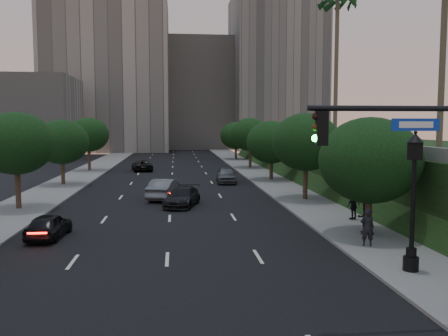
{
  "coord_description": "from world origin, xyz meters",
  "views": [
    {
      "loc": [
        0.4,
        -15.25,
        5.86
      ],
      "look_at": [
        2.9,
        9.09,
        3.6
      ],
      "focal_mm": 38.0,
      "sensor_mm": 36.0,
      "label": 1
    }
  ],
  "objects": [
    {
      "name": "sidewalk_right",
      "position": [
        10.25,
        30.0,
        0.07
      ],
      "size": [
        4.5,
        140.0,
        0.15
      ],
      "primitive_type": "cube",
      "color": "slate",
      "rests_on": "ground"
    },
    {
      "name": "tree_left_d",
      "position": [
        -10.3,
        45.0,
        4.58
      ],
      "size": [
        5.0,
        5.0,
        6.71
      ],
      "color": "#38281C",
      "rests_on": "ground"
    },
    {
      "name": "sedan_far_right",
      "position": [
        5.42,
        31.59,
        0.79
      ],
      "size": [
        2.09,
        4.74,
        1.59
      ],
      "primitive_type": "imported",
      "rotation": [
        0.0,
        0.0,
        -0.05
      ],
      "color": "#4F5256",
      "rests_on": "ground"
    },
    {
      "name": "pedestrian_a",
      "position": [
        9.34,
        5.83,
        1.03
      ],
      "size": [
        0.72,
        0.56,
        1.76
      ],
      "primitive_type": "imported",
      "rotation": [
        0.0,
        0.0,
        2.91
      ],
      "color": "black",
      "rests_on": "sidewalk_right"
    },
    {
      "name": "ground",
      "position": [
        0.0,
        0.0,
        0.0
      ],
      "size": [
        160.0,
        160.0,
        0.0
      ],
      "primitive_type": "plane",
      "color": "black",
      "rests_on": "ground"
    },
    {
      "name": "office_block_filler",
      "position": [
        -26.0,
        70.0,
        7.0
      ],
      "size": [
        18.0,
        16.0,
        14.0
      ],
      "primitive_type": "cube",
      "color": "#A7A399",
      "rests_on": "ground"
    },
    {
      "name": "office_block_left",
      "position": [
        -14.0,
        92.0,
        16.0
      ],
      "size": [
        26.0,
        20.0,
        32.0
      ],
      "primitive_type": "cube",
      "color": "#9C9488",
      "rests_on": "ground"
    },
    {
      "name": "office_block_mid",
      "position": [
        6.0,
        102.0,
        13.0
      ],
      "size": [
        22.0,
        18.0,
        26.0
      ],
      "primitive_type": "cube",
      "color": "#A7A399",
      "rests_on": "ground"
    },
    {
      "name": "palm_far",
      "position": [
        16.0,
        30.0,
        17.64
      ],
      "size": [
        3.2,
        3.2,
        15.5
      ],
      "color": "#4C4233",
      "rests_on": "embankment"
    },
    {
      "name": "pedestrian_b",
      "position": [
        10.35,
        8.63,
        0.95
      ],
      "size": [
        0.84,
        0.69,
        1.6
      ],
      "primitive_type": "imported",
      "rotation": [
        0.0,
        0.0,
        3.26
      ],
      "color": "black",
      "rests_on": "sidewalk_right"
    },
    {
      "name": "parapet_wall",
      "position": [
        13.5,
        28.0,
        4.35
      ],
      "size": [
        0.35,
        90.0,
        0.7
      ],
      "primitive_type": "cube",
      "color": "slate",
      "rests_on": "embankment"
    },
    {
      "name": "pedestrian_c",
      "position": [
        11.03,
        11.91,
        0.98
      ],
      "size": [
        1.06,
        0.77,
        1.67
      ],
      "primitive_type": "imported",
      "rotation": [
        0.0,
        0.0,
        3.56
      ],
      "color": "black",
      "rests_on": "sidewalk_right"
    },
    {
      "name": "sedan_far_left",
      "position": [
        -3.81,
        44.83,
        0.69
      ],
      "size": [
        3.1,
        5.27,
        1.37
      ],
      "primitive_type": "imported",
      "rotation": [
        0.0,
        0.0,
        3.31
      ],
      "color": "black",
      "rests_on": "ground"
    },
    {
      "name": "sedan_near_right",
      "position": [
        0.86,
        18.42,
        0.68
      ],
      "size": [
        3.07,
        5.03,
        1.36
      ],
      "primitive_type": "imported",
      "rotation": [
        0.0,
        0.0,
        -0.27
      ],
      "color": "black",
      "rests_on": "ground"
    },
    {
      "name": "road_surface",
      "position": [
        0.0,
        30.0,
        0.01
      ],
      "size": [
        16.0,
        140.0,
        0.02
      ],
      "primitive_type": "cube",
      "color": "black",
      "rests_on": "ground"
    },
    {
      "name": "sedan_near_left",
      "position": [
        -6.12,
        9.55,
        0.66
      ],
      "size": [
        1.83,
        3.96,
        1.31
      ],
      "primitive_type": "imported",
      "rotation": [
        0.0,
        0.0,
        3.07
      ],
      "color": "black",
      "rests_on": "ground"
    },
    {
      "name": "sedan_mid_left",
      "position": [
        -0.39,
        21.78,
        0.82
      ],
      "size": [
        3.01,
        5.23,
        1.63
      ],
      "primitive_type": "imported",
      "rotation": [
        0.0,
        0.0,
        2.86
      ],
      "color": "#55575D",
      "rests_on": "ground"
    },
    {
      "name": "tree_left_c",
      "position": [
        -10.3,
        31.0,
        4.21
      ],
      "size": [
        5.0,
        5.0,
        6.34
      ],
      "color": "#38281C",
      "rests_on": "ground"
    },
    {
      "name": "tree_right_d",
      "position": [
        10.3,
        47.0,
        4.52
      ],
      "size": [
        5.2,
        5.2,
        6.74
      ],
      "color": "#38281C",
      "rests_on": "ground"
    },
    {
      "name": "office_block_right",
      "position": [
        24.0,
        96.0,
        18.0
      ],
      "size": [
        20.0,
        22.0,
        36.0
      ],
      "primitive_type": "cube",
      "color": "gray",
      "rests_on": "ground"
    },
    {
      "name": "tree_right_b",
      "position": [
        10.3,
        20.0,
        4.52
      ],
      "size": [
        5.2,
        5.2,
        6.74
      ],
      "color": "#38281C",
      "rests_on": "ground"
    },
    {
      "name": "street_lamp",
      "position": [
        9.53,
        2.01,
        2.63
      ],
      "size": [
        0.64,
        0.64,
        5.62
      ],
      "color": "black",
      "rests_on": "ground"
    },
    {
      "name": "tree_right_a",
      "position": [
        10.3,
        8.0,
        4.02
      ],
      "size": [
        5.2,
        5.2,
        6.24
      ],
      "color": "#38281C",
      "rests_on": "ground"
    },
    {
      "name": "tree_left_b",
      "position": [
        -10.3,
        18.0,
        4.58
      ],
      "size": [
        5.0,
        5.0,
        6.71
      ],
      "color": "#38281C",
      "rests_on": "ground"
    },
    {
      "name": "tree_right_e",
      "position": [
        10.3,
        62.0,
        4.02
      ],
      "size": [
        5.2,
        5.2,
        6.24
      ],
      "color": "#38281C",
      "rests_on": "ground"
    },
    {
      "name": "tree_right_c",
      "position": [
        10.3,
        33.0,
        4.02
      ],
      "size": [
        5.2,
        5.2,
        6.24
      ],
      "color": "#38281C",
      "rests_on": "ground"
    },
    {
      "name": "sidewalk_left",
      "position": [
        -10.25,
        30.0,
        0.07
      ],
      "size": [
        4.5,
        140.0,
        0.15
      ],
      "primitive_type": "cube",
      "color": "slate",
      "rests_on": "ground"
    },
    {
      "name": "embankment",
      "position": [
        22.0,
        28.0,
        2.0
      ],
      "size": [
        18.0,
        90.0,
        4.0
      ],
      "primitive_type": "cube",
      "color": "black",
      "rests_on": "ground"
    }
  ]
}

